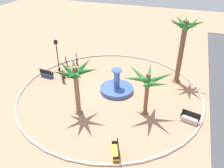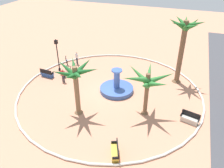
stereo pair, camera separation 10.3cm
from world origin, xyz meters
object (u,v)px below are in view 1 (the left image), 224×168
object	(u,v)px
palm_tree_by_curb	(75,77)
bench_north	(190,119)
palm_tree_mid_plaza	(147,82)
bench_west	(47,74)
person_cyclist_photo	(63,75)
palm_tree_near_fountain	(183,37)
bench_east	(116,152)
lamppost	(57,53)
trash_bin	(63,75)
fountain	(117,88)
bicycle_red_frame	(66,61)
person_cyclist_helmet	(77,57)
bicycle_by_lamppost	(72,68)

from	to	relation	value
palm_tree_by_curb	bench_north	bearing A→B (deg)	101.68
palm_tree_mid_plaza	bench_north	xyz separation A→B (m)	(-0.08, 3.96, -3.01)
bench_west	person_cyclist_photo	size ratio (longest dim) A/B	0.99
bench_west	palm_tree_near_fountain	bearing A→B (deg)	105.22
bench_east	lamppost	xyz separation A→B (m)	(-10.37, -10.75, 2.04)
bench_east	person_cyclist_photo	distance (m)	12.05
person_cyclist_photo	bench_east	bearing A→B (deg)	47.66
lamppost	trash_bin	distance (m)	2.75
palm_tree_near_fountain	lamppost	size ratio (longest dim) A/B	1.77
fountain	bicycle_red_frame	world-z (taller)	fountain
bench_west	trash_bin	bearing A→B (deg)	104.86
lamppost	person_cyclist_helmet	world-z (taller)	lamppost
bench_west	person_cyclist_photo	bearing A→B (deg)	79.79
fountain	bench_east	world-z (taller)	fountain
fountain	palm_tree_mid_plaza	xyz separation A→B (m)	(2.71, 3.61, 3.01)
palm_tree_near_fountain	lamppost	world-z (taller)	palm_tree_near_fountain
bench_west	person_cyclist_photo	xyz separation A→B (m)	(0.44, 2.42, 0.58)
trash_bin	person_cyclist_helmet	xyz separation A→B (m)	(-3.75, -0.14, 0.54)
lamppost	bench_west	bearing A→B (deg)	-17.14
fountain	person_cyclist_photo	distance (m)	6.27
bicycle_by_lamppost	bench_north	bearing A→B (deg)	69.73
lamppost	bench_east	bearing A→B (deg)	46.03
fountain	bench_west	xyz separation A→B (m)	(-0.24, -8.66, -0.00)
fountain	bench_north	world-z (taller)	fountain
palm_tree_near_fountain	bench_west	world-z (taller)	palm_tree_near_fountain
fountain	palm_tree_mid_plaza	world-z (taller)	palm_tree_mid_plaza
fountain	palm_tree_by_curb	bearing A→B (deg)	-24.86
bicycle_red_frame	person_cyclist_photo	xyz separation A→B (m)	(4.23, 1.95, 0.54)
palm_tree_by_curb	person_cyclist_helmet	xyz separation A→B (m)	(-9.13, -4.75, -2.88)
palm_tree_mid_plaza	person_cyclist_helmet	distance (m)	12.96
fountain	palm_tree_by_curb	xyz separation A→B (m)	(4.64, -2.15, 3.46)
fountain	palm_tree_by_curb	distance (m)	6.17
palm_tree_by_curb	person_cyclist_photo	size ratio (longest dim) A/B	3.03
fountain	person_cyclist_photo	world-z (taller)	fountain
bench_east	person_cyclist_helmet	distance (m)	15.98
bench_west	bicycle_by_lamppost	world-z (taller)	bench_west
palm_tree_near_fountain	person_cyclist_helmet	world-z (taller)	palm_tree_near_fountain
bench_west	trash_bin	distance (m)	1.96
bicycle_by_lamppost	person_cyclist_photo	world-z (taller)	person_cyclist_photo
person_cyclist_helmet	palm_tree_mid_plaza	bearing A→B (deg)	55.56
person_cyclist_helmet	bench_west	bearing A→B (deg)	-22.50
person_cyclist_helmet	trash_bin	bearing A→B (deg)	2.09
lamppost	bicycle_red_frame	xyz separation A→B (m)	(-1.96, -0.10, -2.00)
fountain	bench_north	bearing A→B (deg)	70.83
person_cyclist_photo	bicycle_by_lamppost	bearing A→B (deg)	-171.54
palm_tree_near_fountain	bench_east	bearing A→B (deg)	-13.94
bench_north	bicycle_red_frame	size ratio (longest dim) A/B	1.20
bench_west	bench_east	bearing A→B (deg)	52.95
palm_tree_by_curb	palm_tree_mid_plaza	bearing A→B (deg)	108.52
fountain	lamppost	size ratio (longest dim) A/B	0.86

